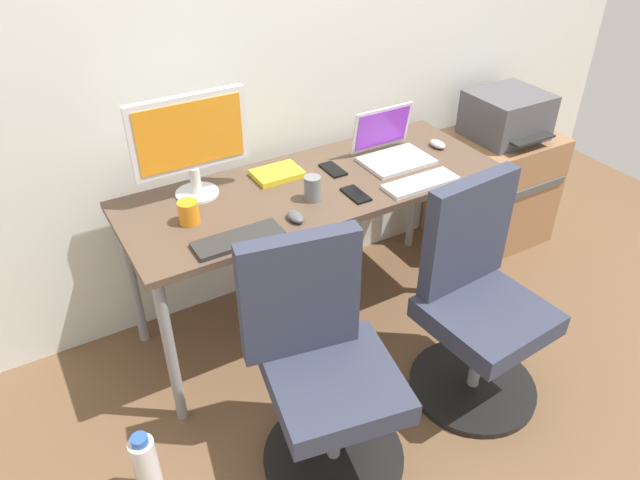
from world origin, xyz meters
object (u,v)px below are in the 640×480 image
object	(u,v)px
office_chair_right	(477,305)
coffee_mug	(189,212)
water_bottle_on_floor	(147,467)
desktop_monitor	(190,140)
office_chair_left	(323,372)
printer	(507,115)
side_cabinet	(493,188)
open_laptop	(390,147)

from	to	relation	value
office_chair_right	coffee_mug	xyz separation A→B (m)	(-0.92, 0.67, 0.37)
water_bottle_on_floor	desktop_monitor	size ratio (longest dim) A/B	0.65
office_chair_left	printer	size ratio (longest dim) A/B	2.35
side_cabinet	coffee_mug	xyz separation A→B (m)	(-1.81, -0.13, 0.47)
side_cabinet	water_bottle_on_floor	size ratio (longest dim) A/B	2.07
office_chair_left	coffee_mug	world-z (taller)	office_chair_left
desktop_monitor	open_laptop	size ratio (longest dim) A/B	1.55
side_cabinet	open_laptop	size ratio (longest dim) A/B	2.07
coffee_mug	office_chair_right	bearing A→B (deg)	-36.06
office_chair_left	office_chair_right	world-z (taller)	same
printer	side_cabinet	bearing A→B (deg)	90.00
water_bottle_on_floor	coffee_mug	size ratio (longest dim) A/B	3.37
printer	office_chair_right	bearing A→B (deg)	-137.61
water_bottle_on_floor	desktop_monitor	xyz separation A→B (m)	(0.53, 0.71, 0.85)
printer	coffee_mug	world-z (taller)	printer
side_cabinet	water_bottle_on_floor	xyz separation A→B (m)	(-2.24, -0.66, -0.17)
side_cabinet	desktop_monitor	size ratio (longest dim) A/B	1.34
coffee_mug	side_cabinet	bearing A→B (deg)	4.20
office_chair_right	desktop_monitor	distance (m)	1.32
open_laptop	water_bottle_on_floor	bearing A→B (deg)	-157.77
side_cabinet	open_laptop	distance (m)	0.94
office_chair_right	water_bottle_on_floor	world-z (taller)	office_chair_right
coffee_mug	open_laptop	bearing A→B (deg)	3.44
office_chair_left	water_bottle_on_floor	xyz separation A→B (m)	(-0.63, 0.15, -0.28)
office_chair_right	open_laptop	distance (m)	0.83
office_chair_left	open_laptop	world-z (taller)	open_laptop
office_chair_left	side_cabinet	size ratio (longest dim) A/B	1.47
water_bottle_on_floor	printer	bearing A→B (deg)	16.32
office_chair_right	water_bottle_on_floor	size ratio (longest dim) A/B	3.03
open_laptop	coffee_mug	xyz separation A→B (m)	(-1.00, -0.06, -0.01)
side_cabinet	water_bottle_on_floor	bearing A→B (deg)	-163.66
printer	coffee_mug	distance (m)	1.81
water_bottle_on_floor	open_laptop	xyz separation A→B (m)	(1.43, 0.58, 0.65)
office_chair_left	side_cabinet	distance (m)	1.80
office_chair_right	water_bottle_on_floor	bearing A→B (deg)	173.65
office_chair_left	water_bottle_on_floor	size ratio (longest dim) A/B	3.03
office_chair_left	coffee_mug	xyz separation A→B (m)	(-0.20, 0.67, 0.37)
printer	open_laptop	world-z (taller)	open_laptop
side_cabinet	coffee_mug	distance (m)	1.87
side_cabinet	printer	world-z (taller)	printer
printer	water_bottle_on_floor	xyz separation A→B (m)	(-2.24, -0.65, -0.61)
office_chair_right	coffee_mug	world-z (taller)	office_chair_right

